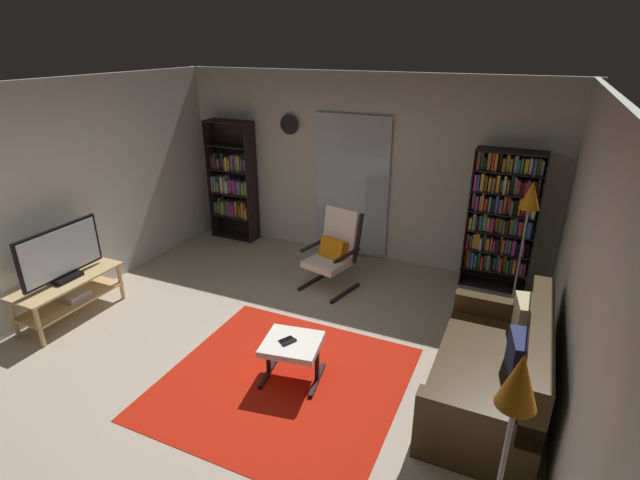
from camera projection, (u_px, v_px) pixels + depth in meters
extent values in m
plane|color=#B3A28E|center=(257.00, 360.00, 4.80)|extent=(7.02, 7.02, 0.00)
cube|color=silver|center=(360.00, 168.00, 6.73)|extent=(5.60, 0.06, 2.60)
cube|color=silver|center=(43.00, 202.00, 5.32)|extent=(0.06, 6.00, 2.60)
cube|color=silver|center=(587.00, 305.00, 3.27)|extent=(0.06, 6.00, 2.60)
cube|color=silver|center=(351.00, 186.00, 6.81)|extent=(1.10, 0.01, 2.00)
cube|color=red|center=(283.00, 382.00, 4.49)|extent=(2.17, 2.09, 0.01)
cube|color=tan|center=(67.00, 280.00, 5.37)|extent=(0.49, 1.20, 0.02)
cube|color=tan|center=(71.00, 300.00, 5.47)|extent=(0.45, 1.14, 0.02)
cylinder|color=tan|center=(39.00, 327.00, 4.93)|extent=(0.05, 0.05, 0.47)
cylinder|color=tan|center=(121.00, 282.00, 5.86)|extent=(0.05, 0.05, 0.47)
cylinder|color=tan|center=(14.00, 319.00, 5.08)|extent=(0.05, 0.05, 0.47)
cylinder|color=tan|center=(97.00, 276.00, 6.01)|extent=(0.05, 0.05, 0.47)
cube|color=silver|center=(73.00, 295.00, 5.49)|extent=(0.29, 0.28, 0.07)
cube|color=black|center=(66.00, 277.00, 5.36)|extent=(0.20, 0.32, 0.05)
cube|color=black|center=(60.00, 252.00, 5.24)|extent=(0.04, 1.00, 0.57)
cube|color=silver|center=(62.00, 252.00, 5.23)|extent=(0.01, 0.94, 0.51)
cube|color=black|center=(213.00, 179.00, 7.59)|extent=(0.02, 0.30, 1.87)
cube|color=black|center=(252.00, 184.00, 7.32)|extent=(0.02, 0.30, 1.87)
cube|color=black|center=(237.00, 179.00, 7.57)|extent=(0.74, 0.02, 1.87)
cube|color=black|center=(236.00, 236.00, 7.81)|extent=(0.71, 0.28, 0.02)
cube|color=black|center=(235.00, 215.00, 7.67)|extent=(0.71, 0.28, 0.02)
cube|color=black|center=(233.00, 193.00, 7.53)|extent=(0.71, 0.28, 0.02)
cube|color=black|center=(231.00, 170.00, 7.38)|extent=(0.71, 0.28, 0.02)
cube|color=black|center=(230.00, 146.00, 7.24)|extent=(0.71, 0.28, 0.02)
cube|color=black|center=(228.00, 122.00, 7.10)|extent=(0.71, 0.28, 0.02)
cube|color=teal|center=(217.00, 207.00, 7.76)|extent=(0.03, 0.14, 0.17)
cube|color=#40903D|center=(220.00, 208.00, 7.76)|extent=(0.03, 0.12, 0.15)
cube|color=#447843|center=(221.00, 205.00, 7.72)|extent=(0.02, 0.14, 0.26)
cube|color=brown|center=(224.00, 207.00, 7.73)|extent=(0.04, 0.20, 0.18)
cube|color=#A19A3A|center=(225.00, 207.00, 7.69)|extent=(0.03, 0.18, 0.22)
cube|color=#2A57B4|center=(227.00, 208.00, 7.67)|extent=(0.03, 0.17, 0.20)
cube|color=brown|center=(229.00, 207.00, 7.64)|extent=(0.04, 0.17, 0.23)
cube|color=teal|center=(232.00, 209.00, 7.65)|extent=(0.02, 0.14, 0.18)
cube|color=#8A4290|center=(233.00, 208.00, 7.61)|extent=(0.02, 0.21, 0.24)
cube|color=#8B328A|center=(235.00, 209.00, 7.61)|extent=(0.04, 0.19, 0.21)
cube|color=olive|center=(238.00, 208.00, 7.59)|extent=(0.03, 0.18, 0.25)
cube|color=orange|center=(241.00, 210.00, 7.59)|extent=(0.03, 0.10, 0.17)
cube|color=brown|center=(243.00, 211.00, 7.58)|extent=(0.04, 0.17, 0.17)
cube|color=gold|center=(245.00, 209.00, 7.55)|extent=(0.02, 0.18, 0.25)
cube|color=brown|center=(246.00, 210.00, 7.53)|extent=(0.04, 0.14, 0.24)
cube|color=orange|center=(249.00, 212.00, 7.52)|extent=(0.04, 0.24, 0.16)
cube|color=#2F8F49|center=(215.00, 183.00, 7.59)|extent=(0.03, 0.17, 0.24)
cube|color=#9F3798|center=(216.00, 183.00, 7.57)|extent=(0.02, 0.21, 0.25)
cube|color=teal|center=(219.00, 183.00, 7.58)|extent=(0.02, 0.24, 0.24)
cube|color=olive|center=(220.00, 186.00, 7.58)|extent=(0.03, 0.18, 0.16)
cube|color=#9B498B|center=(223.00, 183.00, 7.56)|extent=(0.04, 0.12, 0.24)
cube|color=beige|center=(225.00, 184.00, 7.52)|extent=(0.04, 0.21, 0.25)
cube|color=teal|center=(227.00, 186.00, 7.52)|extent=(0.02, 0.16, 0.20)
cube|color=beige|center=(230.00, 186.00, 7.52)|extent=(0.04, 0.23, 0.19)
cube|color=#983A8E|center=(233.00, 186.00, 7.50)|extent=(0.03, 0.16, 0.21)
cube|color=purple|center=(235.00, 186.00, 7.47)|extent=(0.04, 0.11, 0.21)
cube|color=#933188|center=(237.00, 186.00, 7.44)|extent=(0.03, 0.16, 0.23)
cube|color=#A98C2C|center=(240.00, 188.00, 7.42)|extent=(0.04, 0.11, 0.20)
cube|color=#2D64B5|center=(243.00, 187.00, 7.41)|extent=(0.04, 0.19, 0.22)
cube|color=#AAA029|center=(246.00, 188.00, 7.40)|extent=(0.03, 0.20, 0.19)
cube|color=#9C9A3B|center=(248.00, 188.00, 7.36)|extent=(0.04, 0.14, 0.22)
cube|color=#2A2B24|center=(214.00, 161.00, 7.48)|extent=(0.02, 0.18, 0.19)
cube|color=red|center=(215.00, 162.00, 7.47)|extent=(0.03, 0.15, 0.16)
cube|color=black|center=(216.00, 160.00, 7.43)|extent=(0.02, 0.18, 0.23)
cube|color=#272124|center=(219.00, 160.00, 7.41)|extent=(0.04, 0.22, 0.24)
cube|color=#8D438C|center=(221.00, 163.00, 7.42)|extent=(0.03, 0.21, 0.15)
cube|color=#1A2B23|center=(224.00, 160.00, 7.39)|extent=(0.04, 0.14, 0.24)
cube|color=brown|center=(227.00, 163.00, 7.39)|extent=(0.04, 0.18, 0.16)
cube|color=#1B2A28|center=(228.00, 163.00, 7.35)|extent=(0.03, 0.18, 0.18)
cube|color=gold|center=(230.00, 163.00, 7.33)|extent=(0.03, 0.22, 0.21)
cube|color=olive|center=(232.00, 164.00, 7.34)|extent=(0.03, 0.22, 0.17)
cube|color=#8B4189|center=(234.00, 162.00, 7.30)|extent=(0.04, 0.14, 0.23)
cube|color=#9E4687|center=(237.00, 162.00, 7.29)|extent=(0.04, 0.12, 0.24)
cube|color=#3F8449|center=(239.00, 163.00, 7.28)|extent=(0.03, 0.18, 0.21)
cube|color=#A29832|center=(241.00, 163.00, 7.25)|extent=(0.04, 0.17, 0.24)
cube|color=#3660A0|center=(243.00, 164.00, 7.24)|extent=(0.02, 0.12, 0.21)
cube|color=brown|center=(247.00, 165.00, 7.25)|extent=(0.04, 0.16, 0.18)
cube|color=black|center=(468.00, 218.00, 6.06)|extent=(0.02, 0.30, 1.79)
cube|color=black|center=(536.00, 227.00, 5.75)|extent=(0.02, 0.30, 1.79)
cube|color=black|center=(502.00, 218.00, 6.02)|extent=(0.81, 0.02, 1.79)
cube|color=black|center=(492.00, 285.00, 6.24)|extent=(0.78, 0.28, 0.02)
cube|color=black|center=(494.00, 268.00, 6.15)|extent=(0.78, 0.28, 0.02)
cube|color=black|center=(497.00, 250.00, 6.05)|extent=(0.78, 0.28, 0.02)
cube|color=black|center=(500.00, 232.00, 5.95)|extent=(0.78, 0.28, 0.02)
cube|color=black|center=(503.00, 212.00, 5.86)|extent=(0.78, 0.28, 0.02)
cube|color=black|center=(506.00, 192.00, 5.76)|extent=(0.78, 0.28, 0.02)
cube|color=black|center=(509.00, 172.00, 5.66)|extent=(0.78, 0.28, 0.02)
cube|color=black|center=(513.00, 152.00, 5.57)|extent=(0.78, 0.28, 0.02)
cube|color=orange|center=(466.00, 255.00, 6.25)|extent=(0.02, 0.14, 0.22)
cube|color=brown|center=(470.00, 256.00, 6.23)|extent=(0.04, 0.23, 0.22)
cube|color=#2B68AE|center=(473.00, 257.00, 6.20)|extent=(0.04, 0.23, 0.21)
cube|color=#579F92|center=(476.00, 258.00, 6.20)|extent=(0.03, 0.22, 0.18)
cube|color=#308B3E|center=(480.00, 257.00, 6.19)|extent=(0.03, 0.16, 0.22)
cube|color=red|center=(483.00, 260.00, 6.16)|extent=(0.03, 0.23, 0.17)
cube|color=olive|center=(486.00, 260.00, 6.16)|extent=(0.03, 0.17, 0.18)
cube|color=#579A9A|center=(489.00, 259.00, 6.15)|extent=(0.04, 0.24, 0.20)
cube|color=#2D1F1E|center=(491.00, 261.00, 6.13)|extent=(0.02, 0.23, 0.17)
cube|color=#3B8D41|center=(495.00, 262.00, 6.12)|extent=(0.04, 0.15, 0.17)
cube|color=#3668AA|center=(498.00, 261.00, 6.10)|extent=(0.03, 0.13, 0.21)
cube|color=#C03F31|center=(501.00, 263.00, 6.07)|extent=(0.04, 0.22, 0.19)
cube|color=#A3972A|center=(505.00, 262.00, 6.08)|extent=(0.04, 0.18, 0.21)
cube|color=#2D834D|center=(508.00, 264.00, 6.06)|extent=(0.03, 0.22, 0.17)
cube|color=#32774D|center=(511.00, 264.00, 6.03)|extent=(0.03, 0.14, 0.20)
cube|color=orange|center=(515.00, 264.00, 6.02)|extent=(0.04, 0.20, 0.19)
cube|color=red|center=(519.00, 264.00, 6.00)|extent=(0.03, 0.18, 0.22)
cube|color=#8D3A86|center=(522.00, 267.00, 6.00)|extent=(0.04, 0.23, 0.16)
cube|color=brown|center=(525.00, 268.00, 5.97)|extent=(0.02, 0.19, 0.16)
cube|color=red|center=(468.00, 238.00, 6.14)|extent=(0.02, 0.21, 0.20)
cube|color=#3E7943|center=(471.00, 240.00, 6.13)|extent=(0.04, 0.11, 0.16)
cube|color=#A89A36|center=(475.00, 239.00, 6.13)|extent=(0.04, 0.20, 0.19)
cube|color=orange|center=(478.00, 239.00, 6.09)|extent=(0.04, 0.16, 0.22)
cube|color=beige|center=(481.00, 242.00, 6.08)|extent=(0.03, 0.20, 0.15)
cube|color=#3B59A4|center=(485.00, 240.00, 6.08)|extent=(0.03, 0.14, 0.21)
cube|color=orange|center=(488.00, 243.00, 6.07)|extent=(0.04, 0.18, 0.16)
cube|color=orange|center=(492.00, 243.00, 6.03)|extent=(0.02, 0.15, 0.18)
cube|color=#953F8A|center=(495.00, 244.00, 6.03)|extent=(0.02, 0.19, 0.15)
cube|color=black|center=(498.00, 244.00, 6.01)|extent=(0.04, 0.20, 0.17)
cube|color=beige|center=(501.00, 243.00, 6.01)|extent=(0.02, 0.13, 0.20)
cube|color=orange|center=(504.00, 244.00, 6.00)|extent=(0.02, 0.21, 0.17)
cube|color=#884093|center=(507.00, 244.00, 5.98)|extent=(0.03, 0.17, 0.19)
cube|color=teal|center=(510.00, 245.00, 5.97)|extent=(0.03, 0.18, 0.18)
cube|color=#943690|center=(514.00, 246.00, 5.93)|extent=(0.04, 0.19, 0.19)
cube|color=black|center=(518.00, 247.00, 5.93)|extent=(0.03, 0.19, 0.16)
cube|color=#99348D|center=(523.00, 248.00, 5.90)|extent=(0.04, 0.21, 0.16)
cube|color=black|center=(527.00, 249.00, 5.88)|extent=(0.04, 0.11, 0.16)
cube|color=gold|center=(471.00, 221.00, 6.06)|extent=(0.03, 0.23, 0.15)
cube|color=teal|center=(475.00, 220.00, 6.02)|extent=(0.03, 0.23, 0.22)
cube|color=#2C231F|center=(478.00, 221.00, 6.01)|extent=(0.02, 0.22, 0.19)
cube|color=#3F9050|center=(481.00, 221.00, 6.01)|extent=(0.04, 0.19, 0.19)
cube|color=teal|center=(485.00, 220.00, 5.99)|extent=(0.04, 0.18, 0.22)
cube|color=gold|center=(489.00, 223.00, 5.97)|extent=(0.03, 0.15, 0.18)
cube|color=purple|center=(493.00, 223.00, 5.96)|extent=(0.04, 0.22, 0.18)
cube|color=orange|center=(497.00, 224.00, 5.95)|extent=(0.04, 0.11, 0.17)
cube|color=#3F8B40|center=(501.00, 224.00, 5.92)|extent=(0.03, 0.15, 0.18)
cube|color=brown|center=(504.00, 225.00, 5.90)|extent=(0.03, 0.21, 0.17)
cube|color=#2A2934|center=(508.00, 225.00, 5.89)|extent=(0.03, 0.19, 0.18)
cube|color=#A4872C|center=(512.00, 225.00, 5.88)|extent=(0.04, 0.16, 0.20)
cube|color=#295EAC|center=(516.00, 225.00, 5.83)|extent=(0.04, 0.11, 0.22)
cube|color=#C43737|center=(520.00, 227.00, 5.84)|extent=(0.04, 0.21, 0.18)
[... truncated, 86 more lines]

